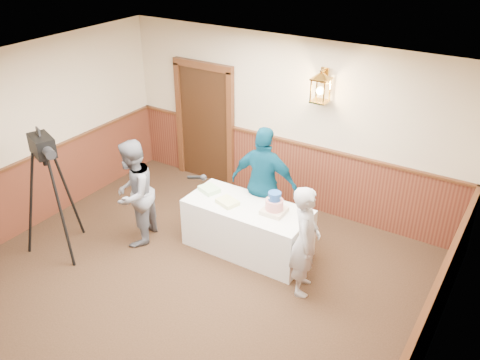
{
  "coord_description": "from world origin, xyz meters",
  "views": [
    {
      "loc": [
        3.41,
        -3.36,
        4.45
      ],
      "look_at": [
        0.23,
        1.7,
        1.25
      ],
      "focal_mm": 38.0,
      "sensor_mm": 36.0,
      "label": 1
    }
  ],
  "objects_px": {
    "sheet_cake_yellow": "(227,202)",
    "tv_camera_rig": "(53,202)",
    "sheet_cake_green": "(209,189)",
    "interviewer": "(134,193)",
    "display_table": "(247,228)",
    "baker": "(305,241)",
    "tiered_cake": "(274,205)",
    "assistant_p": "(264,184)"
  },
  "relations": [
    {
      "from": "tiered_cake",
      "to": "assistant_p",
      "type": "distance_m",
      "value": 0.6
    },
    {
      "from": "sheet_cake_yellow",
      "to": "interviewer",
      "type": "height_order",
      "value": "interviewer"
    },
    {
      "from": "sheet_cake_yellow",
      "to": "baker",
      "type": "distance_m",
      "value": 1.36
    },
    {
      "from": "sheet_cake_yellow",
      "to": "assistant_p",
      "type": "height_order",
      "value": "assistant_p"
    },
    {
      "from": "tv_camera_rig",
      "to": "baker",
      "type": "bearing_deg",
      "value": 39.42
    },
    {
      "from": "tiered_cake",
      "to": "sheet_cake_green",
      "type": "distance_m",
      "value": 1.11
    },
    {
      "from": "interviewer",
      "to": "tv_camera_rig",
      "type": "xyz_separation_m",
      "value": [
        -0.79,
        -0.78,
        0.0
      ]
    },
    {
      "from": "sheet_cake_yellow",
      "to": "tiered_cake",
      "type": "bearing_deg",
      "value": 11.83
    },
    {
      "from": "tiered_cake",
      "to": "sheet_cake_green",
      "type": "bearing_deg",
      "value": 178.94
    },
    {
      "from": "tiered_cake",
      "to": "baker",
      "type": "distance_m",
      "value": 0.78
    },
    {
      "from": "sheet_cake_green",
      "to": "interviewer",
      "type": "height_order",
      "value": "interviewer"
    },
    {
      "from": "tiered_cake",
      "to": "interviewer",
      "type": "bearing_deg",
      "value": -159.82
    },
    {
      "from": "interviewer",
      "to": "baker",
      "type": "distance_m",
      "value": 2.61
    },
    {
      "from": "interviewer",
      "to": "assistant_p",
      "type": "bearing_deg",
      "value": 108.51
    },
    {
      "from": "sheet_cake_green",
      "to": "assistant_p",
      "type": "relative_size",
      "value": 0.16
    },
    {
      "from": "baker",
      "to": "display_table",
      "type": "bearing_deg",
      "value": 50.04
    },
    {
      "from": "sheet_cake_green",
      "to": "interviewer",
      "type": "bearing_deg",
      "value": -138.48
    },
    {
      "from": "tiered_cake",
      "to": "assistant_p",
      "type": "relative_size",
      "value": 0.18
    },
    {
      "from": "display_table",
      "to": "tiered_cake",
      "type": "xyz_separation_m",
      "value": [
        0.41,
        0.03,
        0.5
      ]
    },
    {
      "from": "sheet_cake_yellow",
      "to": "sheet_cake_green",
      "type": "bearing_deg",
      "value": 159.4
    },
    {
      "from": "interviewer",
      "to": "assistant_p",
      "type": "distance_m",
      "value": 1.91
    },
    {
      "from": "sheet_cake_yellow",
      "to": "interviewer",
      "type": "relative_size",
      "value": 0.18
    },
    {
      "from": "sheet_cake_green",
      "to": "tv_camera_rig",
      "type": "relative_size",
      "value": 0.16
    },
    {
      "from": "display_table",
      "to": "interviewer",
      "type": "bearing_deg",
      "value": -155.87
    },
    {
      "from": "tiered_cake",
      "to": "tv_camera_rig",
      "type": "distance_m",
      "value": 3.1
    },
    {
      "from": "display_table",
      "to": "tiered_cake",
      "type": "relative_size",
      "value": 5.58
    },
    {
      "from": "interviewer",
      "to": "display_table",
      "type": "bearing_deg",
      "value": 95.6
    },
    {
      "from": "sheet_cake_green",
      "to": "baker",
      "type": "relative_size",
      "value": 0.19
    },
    {
      "from": "sheet_cake_green",
      "to": "baker",
      "type": "xyz_separation_m",
      "value": [
        1.77,
        -0.42,
        -0.02
      ]
    },
    {
      "from": "baker",
      "to": "interviewer",
      "type": "bearing_deg",
      "value": 75.84
    },
    {
      "from": "sheet_cake_green",
      "to": "baker",
      "type": "bearing_deg",
      "value": -13.3
    },
    {
      "from": "tiered_cake",
      "to": "baker",
      "type": "xyz_separation_m",
      "value": [
        0.66,
        -0.4,
        -0.11
      ]
    },
    {
      "from": "display_table",
      "to": "interviewer",
      "type": "distance_m",
      "value": 1.72
    },
    {
      "from": "sheet_cake_green",
      "to": "tv_camera_rig",
      "type": "height_order",
      "value": "tv_camera_rig"
    },
    {
      "from": "display_table",
      "to": "sheet_cake_green",
      "type": "relative_size",
      "value": 6.34
    },
    {
      "from": "display_table",
      "to": "sheet_cake_yellow",
      "type": "distance_m",
      "value": 0.5
    },
    {
      "from": "tiered_cake",
      "to": "sheet_cake_yellow",
      "type": "distance_m",
      "value": 0.7
    },
    {
      "from": "display_table",
      "to": "sheet_cake_yellow",
      "type": "relative_size",
      "value": 6.14
    },
    {
      "from": "sheet_cake_yellow",
      "to": "tv_camera_rig",
      "type": "xyz_separation_m",
      "value": [
        -2.04,
        -1.35,
        0.03
      ]
    },
    {
      "from": "display_table",
      "to": "sheet_cake_green",
      "type": "xyz_separation_m",
      "value": [
        -0.69,
        0.05,
        0.41
      ]
    },
    {
      "from": "display_table",
      "to": "sheet_cake_green",
      "type": "bearing_deg",
      "value": 175.95
    },
    {
      "from": "display_table",
      "to": "interviewer",
      "type": "xyz_separation_m",
      "value": [
        -1.52,
        -0.68,
        0.44
      ]
    }
  ]
}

